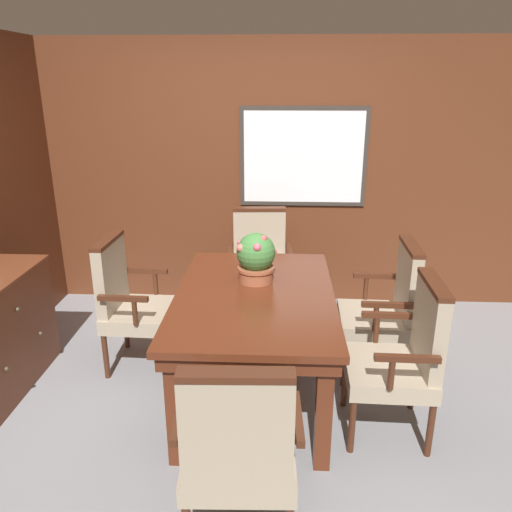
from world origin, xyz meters
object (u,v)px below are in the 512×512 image
Objects in this scene: chair_right_near at (404,354)px; chair_head_far at (260,262)px; dining_table at (255,306)px; chair_left_far at (130,299)px; chair_head_near at (239,448)px; potted_plant at (256,257)px; chair_right_far at (387,306)px.

chair_head_far is (-0.92, 1.57, 0.00)m from chair_right_near.
chair_left_far is (-0.95, 0.36, -0.13)m from dining_table.
chair_head_near and chair_head_far have the same top height.
chair_head_near is 1.45m from potted_plant.
chair_left_far reaches higher than dining_table.
chair_right_far is at bearing 8.33° from potted_plant.
chair_left_far and chair_head_near have the same top height.
chair_right_far is at bearing 19.84° from dining_table.
chair_left_far is at bearing -109.30° from chair_right_near.
dining_table is 1.57× the size of chair_left_far.
potted_plant is (0.01, 1.39, 0.41)m from chair_head_near.
chair_head_near is at bearing -45.79° from chair_right_near.
potted_plant is at bearing -79.74° from chair_right_far.
chair_right_near reaches higher than dining_table.
dining_table is at bearing -109.17° from chair_right_near.
potted_plant is (-0.91, 0.54, 0.41)m from chair_right_near.
potted_plant reaches higher than dining_table.
chair_head_far is at bearing 90.86° from dining_table.
chair_head_near is 1.80m from chair_right_far.
chair_right_near is at bearing -108.80° from chair_left_far.
potted_plant is (-0.00, 0.20, 0.27)m from dining_table.
dining_table is at bearing -89.15° from potted_plant.
potted_plant is (0.02, -1.02, 0.41)m from chair_head_far.
chair_left_far is at bearing -140.81° from chair_head_far.
chair_left_far is at bearing -61.00° from chair_head_near.
potted_plant is at bearing -92.67° from chair_head_far.
dining_table is at bearing -108.92° from chair_left_far.
chair_right_far is 2.95× the size of potted_plant.
chair_left_far and chair_head_far have the same top height.
chair_right_far is at bearing -124.12° from chair_head_near.
chair_head_near is 1.00× the size of chair_right_far.
potted_plant is at bearing -119.38° from chair_right_near.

